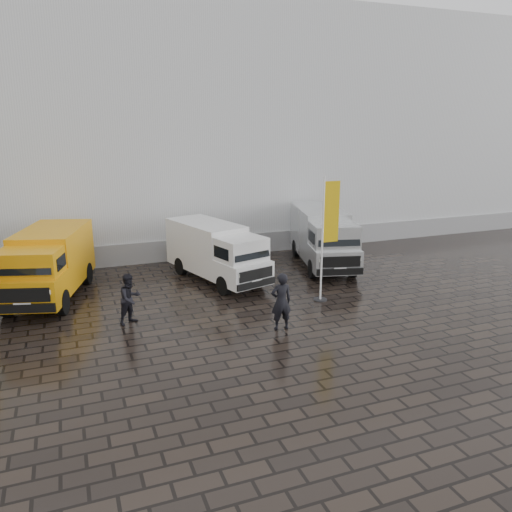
# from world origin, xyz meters

# --- Properties ---
(ground) EXTENTS (120.00, 120.00, 0.00)m
(ground) POSITION_xyz_m (0.00, 0.00, 0.00)
(ground) COLOR black
(ground) RESTS_ON ground
(exhibition_hall) EXTENTS (44.00, 16.00, 12.00)m
(exhibition_hall) POSITION_xyz_m (2.00, 16.00, 6.00)
(exhibition_hall) COLOR silver
(exhibition_hall) RESTS_ON ground
(hall_plinth) EXTENTS (44.00, 0.15, 1.00)m
(hall_plinth) POSITION_xyz_m (2.00, 7.95, 0.50)
(hall_plinth) COLOR gray
(hall_plinth) RESTS_ON ground
(van_yellow) EXTENTS (3.50, 5.74, 2.48)m
(van_yellow) POSITION_xyz_m (-8.25, 4.39, 1.24)
(van_yellow) COLOR orange
(van_yellow) RESTS_ON ground
(van_white) EXTENTS (3.22, 5.64, 2.32)m
(van_white) POSITION_xyz_m (-1.84, 4.28, 1.16)
(van_white) COLOR silver
(van_white) RESTS_ON ground
(van_silver) EXTENTS (3.32, 6.12, 2.52)m
(van_silver) POSITION_xyz_m (3.28, 4.67, 1.26)
(van_silver) COLOR silver
(van_silver) RESTS_ON ground
(flagpole) EXTENTS (0.88, 0.50, 4.55)m
(flagpole) POSITION_xyz_m (1.22, 0.60, 2.51)
(flagpole) COLOR black
(flagpole) RESTS_ON ground
(wheelie_bin) EXTENTS (0.75, 0.75, 1.03)m
(wheelie_bin) POSITION_xyz_m (5.75, 7.59, 0.52)
(wheelie_bin) COLOR black
(wheelie_bin) RESTS_ON ground
(person_front) EXTENTS (0.70, 0.48, 1.85)m
(person_front) POSITION_xyz_m (-1.40, -1.34, 0.93)
(person_front) COLOR black
(person_front) RESTS_ON ground
(person_tent) EXTENTS (1.03, 0.98, 1.67)m
(person_tent) POSITION_xyz_m (-5.77, 0.87, 0.84)
(person_tent) COLOR black
(person_tent) RESTS_ON ground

